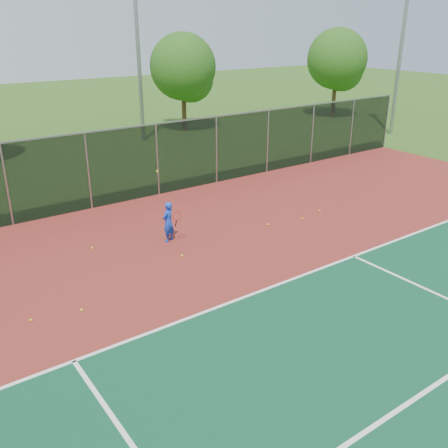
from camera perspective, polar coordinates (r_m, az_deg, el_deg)
name	(u,v)px	position (r m, az deg, el deg)	size (l,w,h in m)	color
ground	(394,321)	(13.21, 18.81, -10.40)	(120.00, 120.00, 0.00)	#2B5217
court_apron	(333,288)	(14.24, 12.37, -7.13)	(30.00, 20.00, 0.02)	maroon
fence_back	(157,159)	(21.13, -7.64, 7.39)	(30.00, 0.06, 3.03)	black
tennis_player	(168,222)	(16.61, -6.40, 0.27)	(0.60, 0.67, 2.47)	blue
practice_ball_0	(31,320)	(13.32, -21.22, -10.20)	(0.07, 0.07, 0.07)	yellow
practice_ball_1	(320,211)	(19.70, 10.87, 1.50)	(0.07, 0.07, 0.07)	yellow
practice_ball_3	(82,310)	(13.34, -15.97, -9.42)	(0.07, 0.07, 0.07)	yellow
practice_ball_4	(92,248)	(16.71, -14.84, -2.66)	(0.07, 0.07, 0.07)	yellow
practice_ball_5	(302,218)	(18.81, 8.94, 0.63)	(0.07, 0.07, 0.07)	yellow
practice_ball_6	(182,256)	(15.69, -4.81, -3.63)	(0.07, 0.07, 0.07)	yellow
practice_ball_7	(268,224)	(18.09, 5.08, -0.06)	(0.07, 0.07, 0.07)	yellow
floodlight_n	(136,20)	(31.36, -9.99, 21.99)	(0.90, 0.40, 12.42)	gray
floodlight_ne	(405,20)	(34.60, 19.94, 21.06)	(0.90, 0.40, 12.42)	gray
tree_back_mid	(185,70)	(34.16, -4.51, 17.16)	(4.33, 4.33, 6.35)	#3A2415
tree_back_right	(338,62)	(40.28, 12.94, 17.63)	(4.48, 4.48, 6.58)	#3A2415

